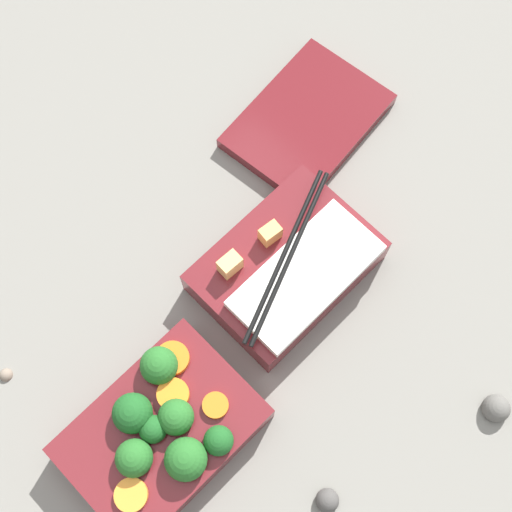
% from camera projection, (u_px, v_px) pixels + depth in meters
% --- Properties ---
extents(ground_plane, '(3.00, 3.00, 0.00)m').
position_uv_depth(ground_plane, '(221.00, 360.00, 0.75)').
color(ground_plane, slate).
extents(bento_tray_vegetable, '(0.18, 0.13, 0.08)m').
position_uv_depth(bento_tray_vegetable, '(162.00, 430.00, 0.70)').
color(bento_tray_vegetable, maroon).
rests_on(bento_tray_vegetable, ground_plane).
extents(bento_tray_rice, '(0.19, 0.13, 0.07)m').
position_uv_depth(bento_tray_rice, '(288.00, 267.00, 0.76)').
color(bento_tray_rice, maroon).
rests_on(bento_tray_rice, ground_plane).
extents(bento_lid, '(0.19, 0.15, 0.02)m').
position_uv_depth(bento_lid, '(308.00, 121.00, 0.84)').
color(bento_lid, maroon).
rests_on(bento_lid, ground_plane).
extents(pebble_0, '(0.02, 0.02, 0.02)m').
position_uv_depth(pebble_0, '(327.00, 500.00, 0.70)').
color(pebble_0, '#474442').
rests_on(pebble_0, ground_plane).
extents(pebble_1, '(0.03, 0.03, 0.03)m').
position_uv_depth(pebble_1, '(496.00, 408.00, 0.73)').
color(pebble_1, '#595651').
rests_on(pebble_1, ground_plane).
extents(pebble_2, '(0.01, 0.01, 0.01)m').
position_uv_depth(pebble_2, '(5.00, 374.00, 0.74)').
color(pebble_2, '#7A6B5B').
rests_on(pebble_2, ground_plane).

